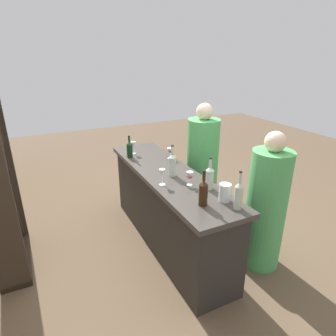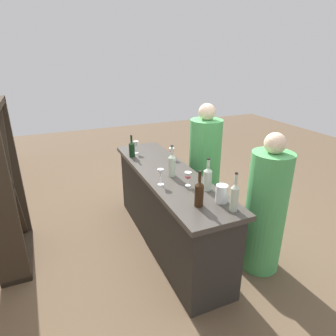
{
  "view_description": "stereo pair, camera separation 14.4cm",
  "coord_description": "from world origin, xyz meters",
  "px_view_note": "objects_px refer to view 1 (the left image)",
  "views": [
    {
      "loc": [
        -2.63,
        1.29,
        2.14
      ],
      "look_at": [
        0.0,
        0.0,
        0.97
      ],
      "focal_mm": 30.95,
      "sensor_mm": 36.0,
      "label": 1
    },
    {
      "loc": [
        -2.69,
        1.16,
        2.14
      ],
      "look_at": [
        0.0,
        0.0,
        0.97
      ],
      "focal_mm": 30.95,
      "sensor_mm": 36.0,
      "label": 2
    }
  ],
  "objects_px": {
    "wine_glass_near_center": "(190,176)",
    "person_center_guest": "(202,170)",
    "water_pitcher": "(225,193)",
    "wine_bottle_center_clear_pale": "(210,177)",
    "wine_bottle_second_left_amber_brown": "(203,192)",
    "wine_bottle_rightmost_dark_green": "(130,149)",
    "wine_glass_near_right": "(133,145)",
    "wine_rack": "(0,191)",
    "person_left_guest": "(266,208)",
    "wine_glass_far_left": "(162,174)",
    "wine_bottle_second_right_clear_pale": "(172,164)",
    "wine_glass_near_left": "(170,151)",
    "wine_bottle_leftmost_clear_pale": "(238,195)"
  },
  "relations": [
    {
      "from": "wine_glass_near_center",
      "to": "wine_glass_far_left",
      "type": "xyz_separation_m",
      "value": [
        0.13,
        0.24,
        0.02
      ]
    },
    {
      "from": "person_left_guest",
      "to": "wine_glass_far_left",
      "type": "bearing_deg",
      "value": -47.63
    },
    {
      "from": "wine_rack",
      "to": "water_pitcher",
      "type": "bearing_deg",
      "value": -124.14
    },
    {
      "from": "wine_bottle_center_clear_pale",
      "to": "person_left_guest",
      "type": "height_order",
      "value": "person_left_guest"
    },
    {
      "from": "person_left_guest",
      "to": "wine_bottle_rightmost_dark_green",
      "type": "bearing_deg",
      "value": -75.64
    },
    {
      "from": "wine_rack",
      "to": "wine_glass_near_right",
      "type": "distance_m",
      "value": 1.57
    },
    {
      "from": "wine_glass_near_right",
      "to": "wine_bottle_center_clear_pale",
      "type": "bearing_deg",
      "value": -167.26
    },
    {
      "from": "wine_bottle_leftmost_clear_pale",
      "to": "water_pitcher",
      "type": "bearing_deg",
      "value": 5.27
    },
    {
      "from": "wine_bottle_second_left_amber_brown",
      "to": "wine_bottle_rightmost_dark_green",
      "type": "relative_size",
      "value": 1.15
    },
    {
      "from": "wine_glass_near_left",
      "to": "wine_glass_far_left",
      "type": "height_order",
      "value": "wine_glass_far_left"
    },
    {
      "from": "wine_glass_near_center",
      "to": "water_pitcher",
      "type": "distance_m",
      "value": 0.43
    },
    {
      "from": "wine_rack",
      "to": "person_center_guest",
      "type": "distance_m",
      "value": 2.3
    },
    {
      "from": "wine_bottle_leftmost_clear_pale",
      "to": "wine_glass_far_left",
      "type": "distance_m",
      "value": 0.8
    },
    {
      "from": "wine_rack",
      "to": "water_pitcher",
      "type": "distance_m",
      "value": 2.19
    },
    {
      "from": "wine_bottle_leftmost_clear_pale",
      "to": "person_left_guest",
      "type": "distance_m",
      "value": 0.71
    },
    {
      "from": "wine_bottle_center_clear_pale",
      "to": "wine_glass_near_center",
      "type": "distance_m",
      "value": 0.2
    },
    {
      "from": "wine_bottle_center_clear_pale",
      "to": "wine_bottle_second_left_amber_brown",
      "type": "bearing_deg",
      "value": 137.06
    },
    {
      "from": "wine_glass_far_left",
      "to": "person_left_guest",
      "type": "xyz_separation_m",
      "value": [
        -0.49,
        -0.93,
        -0.37
      ]
    },
    {
      "from": "wine_bottle_second_left_amber_brown",
      "to": "wine_glass_near_right",
      "type": "distance_m",
      "value": 1.54
    },
    {
      "from": "wine_bottle_second_left_amber_brown",
      "to": "wine_glass_near_center",
      "type": "relative_size",
      "value": 2.24
    },
    {
      "from": "wine_bottle_leftmost_clear_pale",
      "to": "wine_bottle_second_right_clear_pale",
      "type": "distance_m",
      "value": 0.88
    },
    {
      "from": "wine_glass_near_left",
      "to": "person_center_guest",
      "type": "distance_m",
      "value": 0.52
    },
    {
      "from": "wine_bottle_leftmost_clear_pale",
      "to": "person_center_guest",
      "type": "distance_m",
      "value": 1.4
    },
    {
      "from": "wine_rack",
      "to": "wine_glass_near_left",
      "type": "relative_size",
      "value": 12.53
    },
    {
      "from": "wine_bottle_second_left_amber_brown",
      "to": "person_center_guest",
      "type": "relative_size",
      "value": 0.2
    },
    {
      "from": "wine_bottle_center_clear_pale",
      "to": "person_center_guest",
      "type": "relative_size",
      "value": 0.2
    },
    {
      "from": "wine_glass_near_right",
      "to": "wine_bottle_rightmost_dark_green",
      "type": "bearing_deg",
      "value": 140.44
    },
    {
      "from": "wine_bottle_center_clear_pale",
      "to": "wine_glass_near_right",
      "type": "height_order",
      "value": "wine_bottle_center_clear_pale"
    },
    {
      "from": "wine_bottle_leftmost_clear_pale",
      "to": "person_left_guest",
      "type": "relative_size",
      "value": 0.23
    },
    {
      "from": "wine_bottle_second_right_clear_pale",
      "to": "wine_glass_near_center",
      "type": "relative_size",
      "value": 2.37
    },
    {
      "from": "wine_bottle_second_right_clear_pale",
      "to": "water_pitcher",
      "type": "bearing_deg",
      "value": -167.18
    },
    {
      "from": "wine_glass_near_left",
      "to": "person_left_guest",
      "type": "height_order",
      "value": "person_left_guest"
    },
    {
      "from": "wine_bottle_rightmost_dark_green",
      "to": "water_pitcher",
      "type": "height_order",
      "value": "wine_bottle_rightmost_dark_green"
    },
    {
      "from": "wine_bottle_rightmost_dark_green",
      "to": "wine_glass_near_center",
      "type": "bearing_deg",
      "value": -166.16
    },
    {
      "from": "wine_bottle_center_clear_pale",
      "to": "wine_glass_near_center",
      "type": "height_order",
      "value": "wine_bottle_center_clear_pale"
    },
    {
      "from": "wine_bottle_second_right_clear_pale",
      "to": "water_pitcher",
      "type": "relative_size",
      "value": 2.1
    },
    {
      "from": "wine_glass_near_left",
      "to": "person_center_guest",
      "type": "bearing_deg",
      "value": -101.01
    },
    {
      "from": "wine_bottle_second_right_clear_pale",
      "to": "wine_glass_near_left",
      "type": "distance_m",
      "value": 0.54
    },
    {
      "from": "wine_bottle_second_left_amber_brown",
      "to": "person_center_guest",
      "type": "distance_m",
      "value": 1.33
    },
    {
      "from": "wine_bottle_rightmost_dark_green",
      "to": "person_center_guest",
      "type": "relative_size",
      "value": 0.18
    },
    {
      "from": "wine_rack",
      "to": "person_center_guest",
      "type": "height_order",
      "value": "wine_rack"
    },
    {
      "from": "wine_bottle_second_left_amber_brown",
      "to": "wine_bottle_leftmost_clear_pale",
      "type": "bearing_deg",
      "value": -128.94
    },
    {
      "from": "wine_glass_near_center",
      "to": "person_center_guest",
      "type": "bearing_deg",
      "value": -40.67
    },
    {
      "from": "wine_glass_near_right",
      "to": "water_pitcher",
      "type": "distance_m",
      "value": 1.59
    },
    {
      "from": "wine_bottle_rightmost_dark_green",
      "to": "person_center_guest",
      "type": "height_order",
      "value": "person_center_guest"
    },
    {
      "from": "wine_glass_near_left",
      "to": "person_left_guest",
      "type": "distance_m",
      "value": 1.3
    },
    {
      "from": "wine_bottle_rightmost_dark_green",
      "to": "wine_glass_near_right",
      "type": "distance_m",
      "value": 0.14
    },
    {
      "from": "wine_bottle_leftmost_clear_pale",
      "to": "wine_bottle_center_clear_pale",
      "type": "relative_size",
      "value": 1.06
    },
    {
      "from": "wine_rack",
      "to": "wine_bottle_center_clear_pale",
      "type": "height_order",
      "value": "wine_rack"
    },
    {
      "from": "wine_bottle_leftmost_clear_pale",
      "to": "wine_bottle_rightmost_dark_green",
      "type": "height_order",
      "value": "wine_bottle_leftmost_clear_pale"
    }
  ]
}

